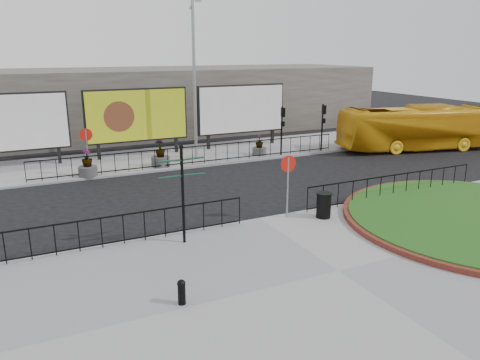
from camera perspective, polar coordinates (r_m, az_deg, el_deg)
ground at (r=18.29m, az=2.37°, el=-4.99°), size 90.00×90.00×0.00m
pavement_near at (r=14.41m, az=11.89°, el=-10.98°), size 30.00×10.00×0.12m
pavement_far at (r=28.98m, az=-8.81°, el=2.73°), size 44.00×6.00×0.12m
railing_near_left at (r=16.01m, az=-16.52°, el=-6.15°), size 10.00×0.10×1.10m
railing_near_right at (r=21.55m, az=18.23°, el=-0.69°), size 9.00×0.10×1.10m
railing_far at (r=26.66m, az=-5.10°, el=3.07°), size 18.00×0.10×1.10m
speed_sign_far at (r=25.10m, az=-18.21°, el=4.47°), size 0.64×0.07×2.47m
speed_sign_near at (r=17.86m, az=5.87°, el=0.88°), size 0.64×0.07×2.47m
billboard_left at (r=28.33m, az=-26.39°, el=6.23°), size 6.20×0.31×4.10m
billboard_mid at (r=29.08m, az=-12.44°, el=7.68°), size 6.20×0.31×4.10m
billboard_right at (r=31.41m, az=0.19°, el=8.61°), size 6.20×0.31×4.10m
lamp_post at (r=27.85m, az=-5.58°, el=12.24°), size 0.74×0.18×9.23m
signal_pole_a at (r=28.78m, az=5.17°, el=6.89°), size 0.22×0.26×3.00m
signal_pole_b at (r=30.41m, az=10.08°, el=7.19°), size 0.22×0.26×3.00m
building_backdrop at (r=38.17m, az=-13.45°, el=9.29°), size 40.00×10.00×5.00m
fingerpost_sign at (r=15.45m, az=-7.02°, el=-0.55°), size 1.59×0.26×3.38m
bollard at (r=12.35m, az=-7.14°, el=-13.25°), size 0.22×0.22×0.68m
litter_bin at (r=18.42m, az=10.17°, el=-3.02°), size 0.60×0.60×1.00m
bus at (r=33.05m, az=20.79°, el=5.95°), size 10.74×4.97×2.91m
planter_a at (r=25.35m, az=-18.09°, el=1.61°), size 0.96×0.96×1.44m
planter_b at (r=26.49m, az=-9.67°, el=2.78°), size 1.04×1.04×1.52m
planter_c at (r=29.07m, az=2.37°, el=3.99°), size 0.86×0.86×1.30m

